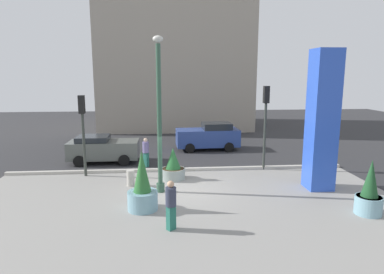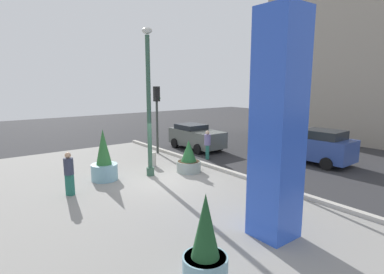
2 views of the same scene
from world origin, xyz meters
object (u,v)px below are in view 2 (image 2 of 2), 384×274
Objects in this scene: potted_plant_near_left at (205,252)px; traffic_light_corner at (157,109)px; art_pillar_blue at (278,128)px; potted_plant_near_right at (189,160)px; lamp_post at (149,106)px; car_far_lane at (196,137)px; concrete_bollard at (153,159)px; pedestrian_by_curb at (69,172)px; potted_plant_mid_plaza at (104,161)px; car_curb_east at (313,146)px; pedestrian_on_sidewalk at (207,143)px; traffic_light_far_side at (298,117)px.

potted_plant_near_left is 0.51× the size of traffic_light_corner.
potted_plant_near_right is (-6.56, 1.91, -2.50)m from art_pillar_blue.
traffic_light_corner is (-3.85, 2.73, -0.48)m from lamp_post.
lamp_post reaches higher than car_far_lane.
pedestrian_by_curb is at bearing -69.37° from concrete_bollard.
potted_plant_near_left is 8.47m from potted_plant_mid_plaza.
lamp_post reaches higher than concrete_bollard.
car_curb_east is (6.68, 2.92, 0.10)m from car_far_lane.
pedestrian_on_sidewalk is (0.56, 3.29, 0.54)m from concrete_bollard.
traffic_light_corner is 2.40× the size of pedestrian_by_curb.
traffic_light_far_side is (6.28, 5.12, 2.19)m from potted_plant_mid_plaza.
lamp_post is at bearing 95.74° from pedestrian_by_curb.
car_curb_east is at bearing 23.59° from car_far_lane.
potted_plant_near_right is at bearing -59.16° from pedestrian_on_sidewalk.
lamp_post reaches higher than pedestrian_on_sidewalk.
lamp_post is at bearing -150.71° from traffic_light_far_side.
pedestrian_by_curb is (1.77, -4.71, 0.58)m from concrete_bollard.
car_curb_east reaches higher than car_far_lane.
concrete_bollard is at bearing 104.05° from potted_plant_mid_plaza.
lamp_post is 1.63× the size of traffic_light_corner.
pedestrian_by_curb is (-5.24, -6.92, -2.10)m from traffic_light_far_side.
traffic_light_far_side is 2.64× the size of pedestrian_by_curb.
traffic_light_corner is at bearing 168.17° from potted_plant_near_right.
concrete_bollard is 3.38m from pedestrian_on_sidewalk.
art_pillar_blue is at bearing -64.42° from traffic_light_far_side.
pedestrian_by_curb is (-2.89, -12.12, 0.03)m from car_curb_east.
concrete_bollard is at bearing -122.19° from car_curb_east.
potted_plant_near_left is at bearing -71.37° from traffic_light_far_side.
traffic_light_corner reaches higher than potted_plant_near_left.
lamp_post is 3.18m from potted_plant_mid_plaza.
pedestrian_on_sidewalk is (-1.46, 2.44, 0.30)m from potted_plant_near_right.
traffic_light_corner reaches higher than potted_plant_near_right.
art_pillar_blue reaches higher than traffic_light_corner.
potted_plant_mid_plaza is 3.10× the size of concrete_bollard.
car_far_lane is 2.84m from pedestrian_on_sidewalk.
traffic_light_far_side reaches higher than pedestrian_by_curb.
lamp_post is 4.22× the size of potted_plant_near_right.
lamp_post is 3.26m from potted_plant_near_right.
potted_plant_mid_plaza is at bearing -55.89° from traffic_light_corner.
concrete_bollard is at bearing 156.09° from potted_plant_near_left.
lamp_post is 1.54× the size of car_curb_east.
potted_plant_near_left reaches higher than pedestrian_on_sidewalk.
car_curb_east is 12.46m from pedestrian_by_curb.
traffic_light_far_side reaches higher than potted_plant_near_right.
traffic_light_corner is at bearing 144.64° from lamp_post.
lamp_post is 7.18m from art_pillar_blue.
art_pillar_blue is 12.17m from car_far_lane.
potted_plant_near_right is at bearing -164.86° from traffic_light_far_side.
car_far_lane is (0.44, 2.70, -1.96)m from traffic_light_corner.
potted_plant_near_right is at bearing -11.83° from traffic_light_corner.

